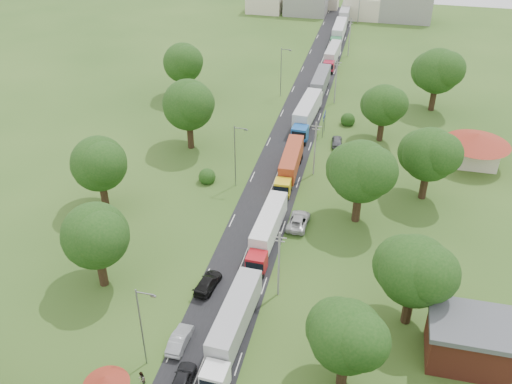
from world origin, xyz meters
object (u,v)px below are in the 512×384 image
(truck_0, at_px, (233,326))
(car_lane_front, at_px, (182,380))
(car_lane_mid, at_px, (180,340))
(info_sign, at_px, (324,119))

(truck_0, height_order, car_lane_front, truck_0)
(car_lane_front, height_order, car_lane_mid, car_lane_front)
(car_lane_front, bearing_deg, car_lane_mid, -70.05)
(info_sign, height_order, truck_0, truck_0)
(car_lane_front, bearing_deg, info_sign, -98.65)
(info_sign, bearing_deg, car_lane_front, -96.23)
(truck_0, relative_size, car_lane_mid, 3.24)
(car_lane_front, xyz_separation_m, car_lane_mid, (-2.00, 4.86, -0.03))
(info_sign, height_order, car_lane_mid, info_sign)
(info_sign, bearing_deg, truck_0, -93.38)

